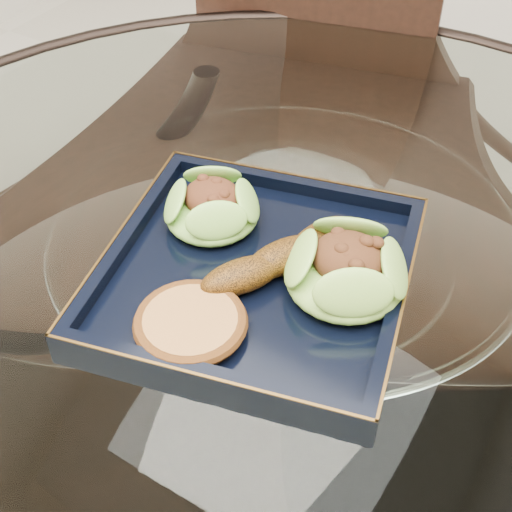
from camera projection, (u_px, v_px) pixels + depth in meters
The scene contains 7 objects.
dining_table at pixel (280, 374), 0.79m from camera, with size 1.13×1.13×0.77m.
dining_chair at pixel (288, 194), 1.18m from camera, with size 0.47×0.47×0.90m.
navy_plate at pixel (256, 280), 0.65m from camera, with size 0.27×0.27×0.02m, color black.
lettuce_wrap_left at pixel (212, 209), 0.68m from camera, with size 0.09×0.09×0.03m, color #64A630.
lettuce_wrap_right at pixel (346, 273), 0.62m from camera, with size 0.11×0.11×0.04m, color #56972C.
roasted_plantain at pixel (282, 257), 0.64m from camera, with size 0.16×0.03×0.03m, color #5A3209.
crumb_patty at pixel (191, 325), 0.59m from camera, with size 0.08×0.08×0.02m, color #A86C38.
Camera 1 is at (0.23, -0.43, 1.23)m, focal length 50.00 mm.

